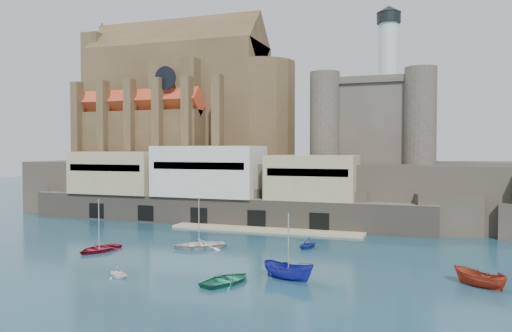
{
  "coord_description": "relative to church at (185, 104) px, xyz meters",
  "views": [
    {
      "loc": [
        25.69,
        -54.01,
        12.56
      ],
      "look_at": [
        -4.47,
        32.0,
        9.38
      ],
      "focal_mm": 35.0,
      "sensor_mm": 36.0,
      "label": 1
    }
  ],
  "objects": [
    {
      "name": "ground",
      "position": [
        24.13,
        -41.85,
        -22.13
      ],
      "size": [
        300.0,
        300.0,
        0.0
      ],
      "primitive_type": "plane",
      "color": "#173B4C",
      "rests_on": "ground"
    },
    {
      "name": "promontory",
      "position": [
        23.94,
        -2.48,
        -17.2
      ],
      "size": [
        100.0,
        36.0,
        10.0
      ],
      "color": "#2C2721",
      "rests_on": "ground"
    },
    {
      "name": "quay",
      "position": [
        13.94,
        -18.78,
        -16.06
      ],
      "size": [
        70.0,
        12.0,
        13.05
      ],
      "color": "#686053",
      "rests_on": "ground"
    },
    {
      "name": "church",
      "position": [
        0.0,
        0.0,
        0.0
      ],
      "size": [
        47.0,
        25.93,
        30.51
      ],
      "color": "#4E3D24",
      "rests_on": "promontory"
    },
    {
      "name": "castle_keep",
      "position": [
        40.21,
        -0.78,
        -3.81
      ],
      "size": [
        21.2,
        21.2,
        29.3
      ],
      "color": "#474138",
      "rests_on": "promontory"
    },
    {
      "name": "boat_0",
      "position": [
        11.62,
        -45.02,
        -22.13
      ],
      "size": [
        4.42,
        2.13,
        5.95
      ],
      "primitive_type": "imported",
      "rotation": [
        0.0,
        0.0,
        6.06
      ],
      "color": "maroon",
      "rests_on": "ground"
    },
    {
      "name": "boat_1",
      "position": [
        21.07,
        -54.72,
        -22.13
      ],
      "size": [
        2.25,
        2.69,
        2.68
      ],
      "primitive_type": "imported",
      "rotation": [
        0.0,
        0.0,
        1.14
      ],
      "color": "white",
      "rests_on": "ground"
    },
    {
      "name": "boat_2",
      "position": [
        37.04,
        -50.0,
        -22.13
      ],
      "size": [
        2.61,
        2.57,
        5.49
      ],
      "primitive_type": "imported",
      "rotation": [
        0.0,
        0.0,
        1.29
      ],
      "color": "#1F2398",
      "rests_on": "ground"
    },
    {
      "name": "boat_3",
      "position": [
        31.98,
        -53.13,
        -22.13
      ],
      "size": [
        4.31,
        2.64,
        5.82
      ],
      "primitive_type": "imported",
      "rotation": [
        0.0,
        0.0,
        2.77
      ],
      "color": "#227752",
      "rests_on": "ground"
    },
    {
      "name": "boat_5",
      "position": [
        54.13,
        -46.7,
        -22.13
      ],
      "size": [
        2.64,
        2.62,
        4.99
      ],
      "primitive_type": "imported",
      "rotation": [
        0.0,
        0.0,
        4.14
      ],
      "color": "maroon",
      "rests_on": "ground"
    },
    {
      "name": "boat_6",
      "position": [
        22.29,
        -39.16,
        -22.13
      ],
      "size": [
        3.85,
        4.69,
        6.66
      ],
      "primitive_type": "imported",
      "rotation": [
        0.0,
        0.0,
        5.32
      ],
      "color": "silver",
      "rests_on": "ground"
    },
    {
      "name": "boat_7",
      "position": [
        35.32,
        -34.82,
        -22.13
      ],
      "size": [
        3.28,
        2.74,
        3.26
      ],
      "primitive_type": "imported",
      "rotation": [
        0.0,
        0.0,
        5.85
      ],
      "color": "navy",
      "rests_on": "ground"
    }
  ]
}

